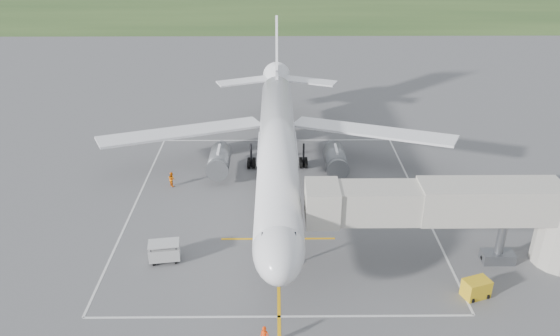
{
  "coord_description": "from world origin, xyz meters",
  "views": [
    {
      "loc": [
        -0.21,
        -50.31,
        26.72
      ],
      "look_at": [
        0.21,
        -4.0,
        4.0
      ],
      "focal_mm": 35.0,
      "sensor_mm": 36.0,
      "label": 1
    }
  ],
  "objects_px": {
    "airliner": "(277,144)",
    "ramp_worker_wing": "(172,179)",
    "baggage_cart": "(164,252)",
    "jet_bridge": "(478,212)",
    "gpu_unit": "(476,288)"
  },
  "relations": [
    {
      "from": "airliner",
      "to": "ramp_worker_wing",
      "type": "relative_size",
      "value": 29.76
    },
    {
      "from": "airliner",
      "to": "baggage_cart",
      "type": "xyz_separation_m",
      "value": [
        -9.35,
        -13.89,
        -3.5
      ]
    },
    {
      "from": "baggage_cart",
      "to": "ramp_worker_wing",
      "type": "distance_m",
      "value": 13.29
    },
    {
      "from": "ramp_worker_wing",
      "to": "baggage_cart",
      "type": "bearing_deg",
      "value": 146.07
    },
    {
      "from": "airliner",
      "to": "jet_bridge",
      "type": "relative_size",
      "value": 2.0
    },
    {
      "from": "airliner",
      "to": "baggage_cart",
      "type": "height_order",
      "value": "airliner"
    },
    {
      "from": "gpu_unit",
      "to": "baggage_cart",
      "type": "xyz_separation_m",
      "value": [
        -24.1,
        4.72,
        0.18
      ]
    },
    {
      "from": "gpu_unit",
      "to": "ramp_worker_wing",
      "type": "xyz_separation_m",
      "value": [
        -25.75,
        17.9,
        0.07
      ]
    },
    {
      "from": "ramp_worker_wing",
      "to": "airliner",
      "type": "bearing_deg",
      "value": -127.34
    },
    {
      "from": "airliner",
      "to": "jet_bridge",
      "type": "xyz_separation_m",
      "value": [
        15.72,
        -14.25,
        0.35
      ]
    },
    {
      "from": "jet_bridge",
      "to": "gpu_unit",
      "type": "distance_m",
      "value": 6.02
    },
    {
      "from": "airliner",
      "to": "gpu_unit",
      "type": "height_order",
      "value": "airliner"
    },
    {
      "from": "airliner",
      "to": "jet_bridge",
      "type": "distance_m",
      "value": 21.22
    },
    {
      "from": "jet_bridge",
      "to": "ramp_worker_wing",
      "type": "xyz_separation_m",
      "value": [
        -26.72,
        13.54,
        -3.96
      ]
    },
    {
      "from": "jet_bridge",
      "to": "gpu_unit",
      "type": "xyz_separation_m",
      "value": [
        -0.97,
        -4.36,
        -4.03
      ]
    }
  ]
}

